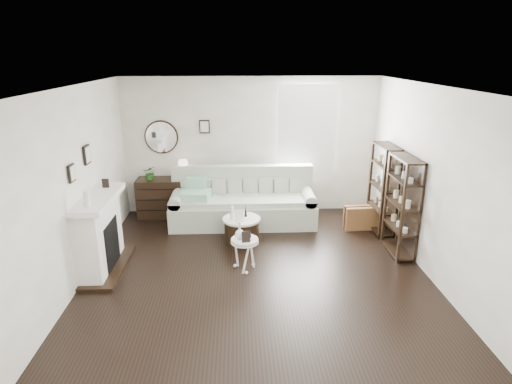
{
  "coord_description": "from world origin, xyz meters",
  "views": [
    {
      "loc": [
        -0.27,
        -5.62,
        3.12
      ],
      "look_at": [
        0.02,
        0.8,
        1.02
      ],
      "focal_mm": 30.0,
      "sensor_mm": 36.0,
      "label": 1
    }
  ],
  "objects_px": {
    "dresser": "(168,198)",
    "pedestal_table": "(245,242)",
    "sofa": "(243,205)",
    "drum_table": "(242,230)"
  },
  "relations": [
    {
      "from": "dresser",
      "to": "pedestal_table",
      "type": "distance_m",
      "value": 2.73
    },
    {
      "from": "sofa",
      "to": "dresser",
      "type": "bearing_deg",
      "value": 165.45
    },
    {
      "from": "sofa",
      "to": "dresser",
      "type": "distance_m",
      "value": 1.54
    },
    {
      "from": "dresser",
      "to": "drum_table",
      "type": "bearing_deg",
      "value": -42.4
    },
    {
      "from": "sofa",
      "to": "dresser",
      "type": "height_order",
      "value": "sofa"
    },
    {
      "from": "dresser",
      "to": "drum_table",
      "type": "xyz_separation_m",
      "value": [
        1.45,
        -1.33,
        -0.16
      ]
    },
    {
      "from": "dresser",
      "to": "drum_table",
      "type": "height_order",
      "value": "dresser"
    },
    {
      "from": "sofa",
      "to": "drum_table",
      "type": "distance_m",
      "value": 0.95
    },
    {
      "from": "dresser",
      "to": "pedestal_table",
      "type": "xyz_separation_m",
      "value": [
        1.49,
        -2.29,
        0.07
      ]
    },
    {
      "from": "pedestal_table",
      "to": "sofa",
      "type": "bearing_deg",
      "value": 89.97
    }
  ]
}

